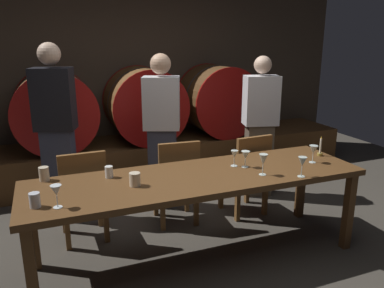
{
  "coord_description": "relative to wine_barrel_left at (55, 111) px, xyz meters",
  "views": [
    {
      "loc": [
        -1.21,
        -2.7,
        1.83
      ],
      "look_at": [
        -0.05,
        0.25,
        0.93
      ],
      "focal_mm": 35.61,
      "sensor_mm": 36.0,
      "label": 1
    }
  ],
  "objects": [
    {
      "name": "wine_glass_right",
      "position": [
        1.75,
        -2.51,
        -0.1
      ],
      "size": [
        0.07,
        0.07,
        0.17
      ],
      "color": "silver",
      "rests_on": "dining_table"
    },
    {
      "name": "guest_left",
      "position": [
        -0.02,
        -0.94,
        -0.05
      ],
      "size": [
        0.44,
        0.35,
        1.78
      ],
      "rotation": [
        0.0,
        0.0,
        2.83
      ],
      "color": "#33384C",
      "rests_on": "ground"
    },
    {
      "name": "wine_glass_far_left",
      "position": [
        -0.1,
        -2.4,
        -0.1
      ],
      "size": [
        0.07,
        0.07,
        0.16
      ],
      "color": "white",
      "rests_on": "dining_table"
    },
    {
      "name": "wine_barrel_right",
      "position": [
        2.18,
        0.0,
        0.0
      ],
      "size": [
        0.97,
        0.82,
        0.97
      ],
      "color": "#513319",
      "rests_on": "barrel_shelf"
    },
    {
      "name": "ground_plane",
      "position": [
        1.1,
        -2.15,
        -0.97
      ],
      "size": [
        8.34,
        8.34,
        0.0
      ],
      "primitive_type": "plane",
      "color": "#3F3A33"
    },
    {
      "name": "back_wall",
      "position": [
        1.1,
        0.55,
        0.33
      ],
      "size": [
        6.41,
        0.24,
        2.6
      ],
      "primitive_type": "cube",
      "color": "#473A2D",
      "rests_on": "ground"
    },
    {
      "name": "cup_far_left",
      "position": [
        -0.23,
        -2.34,
        -0.17
      ],
      "size": [
        0.07,
        0.07,
        0.1
      ],
      "primitive_type": "cylinder",
      "color": "silver",
      "rests_on": "dining_table"
    },
    {
      "name": "cup_center_left",
      "position": [
        -0.17,
        -1.85,
        -0.16
      ],
      "size": [
        0.08,
        0.08,
        0.11
      ],
      "primitive_type": "cylinder",
      "color": "beige",
      "rests_on": "dining_table"
    },
    {
      "name": "chair_center",
      "position": [
        1.03,
        -1.52,
        -0.48
      ],
      "size": [
        0.43,
        0.43,
        0.88
      ],
      "rotation": [
        0.0,
        0.0,
        3.06
      ],
      "color": "brown",
      "rests_on": "ground"
    },
    {
      "name": "dining_table",
      "position": [
        0.99,
        -2.17,
        -0.28
      ],
      "size": [
        2.74,
        0.79,
        0.75
      ],
      "color": "brown",
      "rests_on": "ground"
    },
    {
      "name": "guest_right",
      "position": [
        2.18,
        -1.16,
        -0.14
      ],
      "size": [
        0.43,
        0.33,
        1.63
      ],
      "rotation": [
        0.0,
        0.0,
        2.88
      ],
      "color": "brown",
      "rests_on": "ground"
    },
    {
      "name": "guest_center",
      "position": [
        1.04,
        -1.04,
        -0.11
      ],
      "size": [
        0.44,
        0.36,
        1.67
      ],
      "rotation": [
        0.0,
        0.0,
        2.76
      ],
      "color": "#33384C",
      "rests_on": "ground"
    },
    {
      "name": "candle_center",
      "position": [
        2.26,
        -2.11,
        -0.17
      ],
      "size": [
        0.05,
        0.05,
        0.19
      ],
      "color": "olive",
      "rests_on": "dining_table"
    },
    {
      "name": "chair_right",
      "position": [
        1.79,
        -1.59,
        -0.48
      ],
      "size": [
        0.43,
        0.43,
        0.88
      ],
      "rotation": [
        0.0,
        0.0,
        3.21
      ],
      "color": "brown",
      "rests_on": "ground"
    },
    {
      "name": "wine_barrel_left",
      "position": [
        0.0,
        0.0,
        0.0
      ],
      "size": [
        0.97,
        0.82,
        0.97
      ],
      "color": "#513319",
      "rests_on": "barrel_shelf"
    },
    {
      "name": "cup_center_right",
      "position": [
        0.31,
        -1.96,
        -0.17
      ],
      "size": [
        0.06,
        0.06,
        0.09
      ],
      "primitive_type": "cylinder",
      "color": "white",
      "rests_on": "dining_table"
    },
    {
      "name": "cup_far_right",
      "position": [
        0.46,
        -2.21,
        -0.17
      ],
      "size": [
        0.08,
        0.08,
        0.1
      ],
      "primitive_type": "cylinder",
      "color": "beige",
      "rests_on": "dining_table"
    },
    {
      "name": "barrel_shelf",
      "position": [
        1.1,
        -0.0,
        -0.72
      ],
      "size": [
        5.77,
        0.9,
        0.49
      ],
      "primitive_type": "cube",
      "color": "brown",
      "rests_on": "ground"
    },
    {
      "name": "wine_glass_center_right",
      "position": [
        1.48,
        -2.36,
        -0.09
      ],
      "size": [
        0.07,
        0.07,
        0.18
      ],
      "color": "silver",
      "rests_on": "dining_table"
    },
    {
      "name": "wine_glass_center_left",
      "position": [
        1.44,
        -2.14,
        -0.11
      ],
      "size": [
        0.08,
        0.08,
        0.14
      ],
      "color": "silver",
      "rests_on": "dining_table"
    },
    {
      "name": "wine_glass_left",
      "position": [
        1.37,
        -2.08,
        -0.12
      ],
      "size": [
        0.06,
        0.06,
        0.14
      ],
      "color": "silver",
      "rests_on": "dining_table"
    },
    {
      "name": "wine_barrel_center",
      "position": [
        1.12,
        0.0,
        0.0
      ],
      "size": [
        0.97,
        0.82,
        0.97
      ],
      "color": "brown",
      "rests_on": "barrel_shelf"
    },
    {
      "name": "wine_glass_far_right",
      "position": [
        2.06,
        -2.25,
        -0.1
      ],
      "size": [
        0.08,
        0.08,
        0.16
      ],
      "color": "silver",
      "rests_on": "dining_table"
    },
    {
      "name": "chair_left",
      "position": [
        0.14,
        -1.54,
        -0.48
      ],
      "size": [
        0.41,
        0.41,
        0.88
      ],
      "rotation": [
        0.0,
        0.0,
        3.16
      ],
      "color": "brown",
      "rests_on": "ground"
    }
  ]
}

